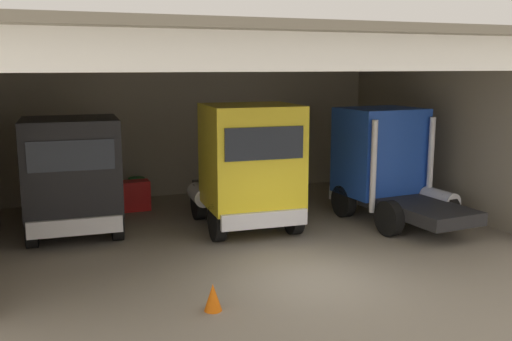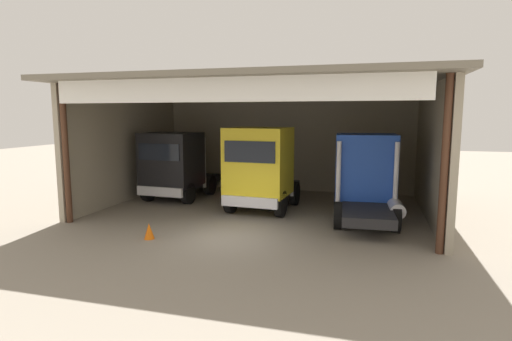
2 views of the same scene
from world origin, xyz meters
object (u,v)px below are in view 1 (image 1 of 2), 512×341
object	(u,v)px
truck_black_right_bay	(71,175)
oil_drum	(137,190)
truck_yellow_center_left_bay	(247,165)
truck_blue_center_right_bay	(386,163)
traffic_cone	(213,297)
tool_cart	(136,195)

from	to	relation	value
truck_black_right_bay	oil_drum	xyz separation A→B (m)	(2.38, 3.48, -1.32)
truck_yellow_center_left_bay	oil_drum	xyz separation A→B (m)	(-2.43, 4.75, -1.50)
truck_blue_center_right_bay	oil_drum	bearing A→B (deg)	140.07
truck_blue_center_right_bay	oil_drum	world-z (taller)	truck_blue_center_right_bay
truck_black_right_bay	truck_blue_center_right_bay	bearing A→B (deg)	173.18
truck_yellow_center_left_bay	traffic_cone	world-z (taller)	truck_yellow_center_left_bay
tool_cart	truck_black_right_bay	bearing A→B (deg)	-132.49
truck_black_right_bay	truck_yellow_center_left_bay	bearing A→B (deg)	168.17
truck_yellow_center_left_bay	traffic_cone	distance (m)	5.95
truck_blue_center_right_bay	tool_cart	size ratio (longest dim) A/B	4.93
truck_blue_center_right_bay	traffic_cone	bearing A→B (deg)	-150.17
oil_drum	tool_cart	size ratio (longest dim) A/B	0.89
truck_blue_center_right_bay	oil_drum	xyz separation A→B (m)	(-6.95, 5.09, -1.34)
truck_yellow_center_left_bay	oil_drum	world-z (taller)	truck_yellow_center_left_bay
truck_yellow_center_left_bay	truck_black_right_bay	bearing A→B (deg)	-11.47
tool_cart	traffic_cone	xyz separation A→B (m)	(0.03, -8.70, -0.22)
truck_yellow_center_left_bay	traffic_cone	xyz separation A→B (m)	(-2.62, -5.07, -1.67)
truck_yellow_center_left_bay	traffic_cone	bearing A→B (deg)	66.02
truck_black_right_bay	truck_yellow_center_left_bay	distance (m)	4.98
tool_cart	traffic_cone	bearing A→B (deg)	-89.77
oil_drum	traffic_cone	world-z (taller)	oil_drum
truck_blue_center_right_bay	traffic_cone	xyz separation A→B (m)	(-7.14, -4.73, -1.50)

